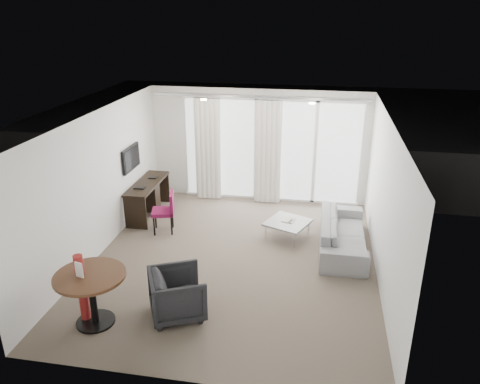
% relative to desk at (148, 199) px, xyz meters
% --- Properties ---
extents(floor, '(5.00, 6.00, 0.00)m').
position_rel_desk_xyz_m(floor, '(2.23, -1.66, -0.37)').
color(floor, brown).
rests_on(floor, ground).
extents(ceiling, '(5.00, 6.00, 0.00)m').
position_rel_desk_xyz_m(ceiling, '(2.23, -1.66, 2.23)').
color(ceiling, white).
rests_on(ceiling, ground).
extents(wall_left, '(0.00, 6.00, 2.60)m').
position_rel_desk_xyz_m(wall_left, '(-0.27, -1.66, 0.93)').
color(wall_left, silver).
rests_on(wall_left, ground).
extents(wall_right, '(0.00, 6.00, 2.60)m').
position_rel_desk_xyz_m(wall_right, '(4.73, -1.66, 0.93)').
color(wall_right, silver).
rests_on(wall_right, ground).
extents(wall_front, '(5.00, 0.00, 2.60)m').
position_rel_desk_xyz_m(wall_front, '(2.23, -4.66, 0.93)').
color(wall_front, silver).
rests_on(wall_front, ground).
extents(window_panel, '(4.00, 0.02, 2.38)m').
position_rel_desk_xyz_m(window_panel, '(2.53, 1.33, 0.83)').
color(window_panel, white).
rests_on(window_panel, ground).
extents(window_frame, '(4.10, 0.06, 2.44)m').
position_rel_desk_xyz_m(window_frame, '(2.53, 1.31, 0.83)').
color(window_frame, white).
rests_on(window_frame, ground).
extents(curtain_left, '(0.60, 0.20, 2.38)m').
position_rel_desk_xyz_m(curtain_left, '(1.08, 1.16, 0.83)').
color(curtain_left, silver).
rests_on(curtain_left, ground).
extents(curtain_right, '(0.60, 0.20, 2.38)m').
position_rel_desk_xyz_m(curtain_right, '(2.48, 1.16, 0.83)').
color(curtain_right, silver).
rests_on(curtain_right, ground).
extents(curtain_track, '(4.80, 0.04, 0.04)m').
position_rel_desk_xyz_m(curtain_track, '(2.23, 1.16, 2.08)').
color(curtain_track, '#B2B2B7').
rests_on(curtain_track, ceiling).
extents(downlight_a, '(0.12, 0.12, 0.02)m').
position_rel_desk_xyz_m(downlight_a, '(1.33, -0.06, 2.22)').
color(downlight_a, '#FFE0B2').
rests_on(downlight_a, ceiling).
extents(downlight_b, '(0.12, 0.12, 0.02)m').
position_rel_desk_xyz_m(downlight_b, '(3.43, -0.06, 2.22)').
color(downlight_b, '#FFE0B2').
rests_on(downlight_b, ceiling).
extents(desk, '(0.49, 1.58, 0.74)m').
position_rel_desk_xyz_m(desk, '(0.00, 0.00, 0.00)').
color(desk, black).
rests_on(desk, floor).
extents(tv, '(0.05, 0.80, 0.50)m').
position_rel_desk_xyz_m(tv, '(-0.22, -0.21, 0.98)').
color(tv, black).
rests_on(tv, wall_left).
extents(desk_chair, '(0.55, 0.53, 0.85)m').
position_rel_desk_xyz_m(desk_chair, '(0.60, -0.75, 0.05)').
color(desk_chair, maroon).
rests_on(desk_chair, floor).
extents(round_table, '(1.15, 1.15, 0.80)m').
position_rel_desk_xyz_m(round_table, '(0.57, -3.77, 0.03)').
color(round_table, '#422614').
rests_on(round_table, floor).
extents(menu_card, '(0.13, 0.05, 0.23)m').
position_rel_desk_xyz_m(menu_card, '(0.48, -3.85, 0.35)').
color(menu_card, white).
rests_on(menu_card, round_table).
extents(red_lamp, '(0.23, 0.23, 1.07)m').
position_rel_desk_xyz_m(red_lamp, '(0.41, -3.73, 0.17)').
color(red_lamp, maroon).
rests_on(red_lamp, floor).
extents(tub_armchair, '(1.04, 1.03, 0.72)m').
position_rel_desk_xyz_m(tub_armchair, '(1.71, -3.37, -0.01)').
color(tub_armchair, black).
rests_on(tub_armchair, floor).
extents(coffee_table, '(1.00, 1.00, 0.34)m').
position_rel_desk_xyz_m(coffee_table, '(3.10, -0.58, -0.20)').
color(coffee_table, gray).
rests_on(coffee_table, floor).
extents(remote, '(0.10, 0.16, 0.02)m').
position_rel_desk_xyz_m(remote, '(3.16, -0.57, -0.01)').
color(remote, black).
rests_on(remote, coffee_table).
extents(magazine, '(0.31, 0.36, 0.02)m').
position_rel_desk_xyz_m(magazine, '(3.12, -0.51, -0.01)').
color(magazine, gray).
rests_on(magazine, coffee_table).
extents(sofa, '(0.84, 2.14, 0.62)m').
position_rel_desk_xyz_m(sofa, '(4.17, -0.84, -0.06)').
color(sofa, gray).
rests_on(sofa, floor).
extents(terrace_slab, '(5.60, 3.00, 0.12)m').
position_rel_desk_xyz_m(terrace_slab, '(2.53, 2.84, -0.43)').
color(terrace_slab, '#4D4D50').
rests_on(terrace_slab, ground).
extents(rattan_chair_a, '(0.65, 0.65, 0.77)m').
position_rel_desk_xyz_m(rattan_chair_a, '(2.73, 2.85, 0.01)').
color(rattan_chair_a, '#50321D').
rests_on(rattan_chair_a, terrace_slab).
extents(rattan_chair_b, '(0.65, 0.65, 0.81)m').
position_rel_desk_xyz_m(rattan_chair_b, '(3.66, 3.18, 0.03)').
color(rattan_chair_b, '#50321D').
rests_on(rattan_chair_b, terrace_slab).
extents(rattan_table, '(0.62, 0.62, 0.50)m').
position_rel_desk_xyz_m(rattan_table, '(3.98, 2.38, -0.12)').
color(rattan_table, '#50321D').
rests_on(rattan_table, terrace_slab).
extents(balustrade, '(5.50, 0.06, 1.05)m').
position_rel_desk_xyz_m(balustrade, '(2.53, 4.29, 0.13)').
color(balustrade, '#B2B2B7').
rests_on(balustrade, terrace_slab).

